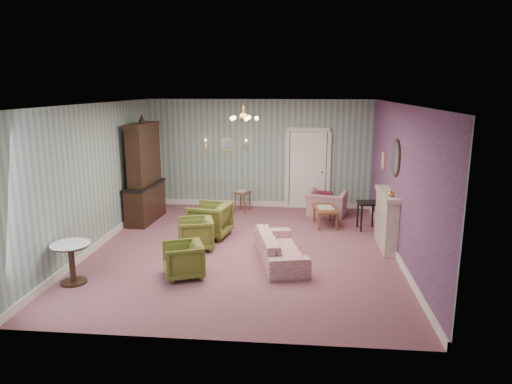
# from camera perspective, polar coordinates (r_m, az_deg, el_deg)

# --- Properties ---
(floor) EXTENTS (7.00, 7.00, 0.00)m
(floor) POSITION_cam_1_polar(r_m,az_deg,el_deg) (9.50, -1.44, -6.99)
(floor) COLOR #8E5260
(floor) RESTS_ON ground
(ceiling) EXTENTS (7.00, 7.00, 0.00)m
(ceiling) POSITION_cam_1_polar(r_m,az_deg,el_deg) (8.95, -1.55, 10.77)
(ceiling) COLOR white
(ceiling) RESTS_ON ground
(wall_back) EXTENTS (6.00, 0.00, 6.00)m
(wall_back) POSITION_cam_1_polar(r_m,az_deg,el_deg) (12.55, 0.44, 4.69)
(wall_back) COLOR slate
(wall_back) RESTS_ON ground
(wall_front) EXTENTS (6.00, 0.00, 6.00)m
(wall_front) POSITION_cam_1_polar(r_m,az_deg,el_deg) (5.76, -5.71, -5.09)
(wall_front) COLOR slate
(wall_front) RESTS_ON ground
(wall_left) EXTENTS (0.00, 7.00, 7.00)m
(wall_left) POSITION_cam_1_polar(r_m,az_deg,el_deg) (9.93, -18.95, 1.85)
(wall_left) COLOR slate
(wall_left) RESTS_ON ground
(wall_right) EXTENTS (0.00, 7.00, 7.00)m
(wall_right) POSITION_cam_1_polar(r_m,az_deg,el_deg) (9.25, 17.30, 1.21)
(wall_right) COLOR slate
(wall_right) RESTS_ON ground
(wall_right_floral) EXTENTS (0.00, 7.00, 7.00)m
(wall_right_floral) POSITION_cam_1_polar(r_m,az_deg,el_deg) (9.25, 17.20, 1.21)
(wall_right_floral) COLOR #B45A89
(wall_right_floral) RESTS_ON ground
(door) EXTENTS (1.12, 0.12, 2.16)m
(door) POSITION_cam_1_polar(r_m,az_deg,el_deg) (12.52, 6.37, 2.88)
(door) COLOR white
(door) RESTS_ON floor
(olive_chair_a) EXTENTS (0.81, 0.83, 0.67)m
(olive_chair_a) POSITION_cam_1_polar(r_m,az_deg,el_deg) (8.16, -8.94, -8.04)
(olive_chair_a) COLOR #616724
(olive_chair_a) RESTS_ON floor
(olive_chair_b) EXTENTS (0.80, 0.83, 0.70)m
(olive_chair_b) POSITION_cam_1_polar(r_m,az_deg,el_deg) (9.47, -7.46, -4.93)
(olive_chair_b) COLOR #616724
(olive_chair_b) RESTS_ON floor
(olive_chair_c) EXTENTS (0.89, 0.93, 0.83)m
(olive_chair_c) POSITION_cam_1_polar(r_m,az_deg,el_deg) (10.19, -5.69, -3.24)
(olive_chair_c) COLOR #616724
(olive_chair_c) RESTS_ON floor
(sofa_chintz) EXTENTS (0.95, 1.94, 0.73)m
(sofa_chintz) POSITION_cam_1_polar(r_m,az_deg,el_deg) (8.73, 3.02, -6.29)
(sofa_chintz) COLOR #A0405B
(sofa_chintz) RESTS_ON floor
(wingback_chair) EXTENTS (1.09, 0.85, 0.84)m
(wingback_chair) POSITION_cam_1_polar(r_m,az_deg,el_deg) (11.92, 8.67, -0.92)
(wingback_chair) COLOR #A0405B
(wingback_chair) RESTS_ON floor
(dresser) EXTENTS (0.62, 1.55, 2.54)m
(dresser) POSITION_cam_1_polar(r_m,az_deg,el_deg) (11.49, -13.61, 2.67)
(dresser) COLOR black
(dresser) RESTS_ON floor
(fireplace) EXTENTS (0.30, 1.40, 1.16)m
(fireplace) POSITION_cam_1_polar(r_m,az_deg,el_deg) (9.80, 15.70, -3.29)
(fireplace) COLOR beige
(fireplace) RESTS_ON floor
(mantel_vase) EXTENTS (0.15, 0.15, 0.15)m
(mantel_vase) POSITION_cam_1_polar(r_m,az_deg,el_deg) (9.26, 16.24, -0.08)
(mantel_vase) COLOR gold
(mantel_vase) RESTS_ON fireplace
(oval_mirror) EXTENTS (0.04, 0.76, 0.84)m
(oval_mirror) POSITION_cam_1_polar(r_m,az_deg,el_deg) (9.56, 16.74, 4.04)
(oval_mirror) COLOR white
(oval_mirror) RESTS_ON wall_right
(framed_print) EXTENTS (0.04, 0.34, 0.42)m
(framed_print) POSITION_cam_1_polar(r_m,az_deg,el_deg) (10.91, 15.37, 3.82)
(framed_print) COLOR gold
(framed_print) RESTS_ON wall_right
(coffee_table) EXTENTS (0.61, 0.95, 0.45)m
(coffee_table) POSITION_cam_1_polar(r_m,az_deg,el_deg) (11.09, 8.47, -3.00)
(coffee_table) COLOR brown
(coffee_table) RESTS_ON floor
(side_table_black) EXTENTS (0.48, 0.48, 0.65)m
(side_table_black) POSITION_cam_1_polar(r_m,az_deg,el_deg) (10.96, 13.48, -2.86)
(side_table_black) COLOR black
(side_table_black) RESTS_ON floor
(pedestal_table) EXTENTS (0.83, 0.83, 0.70)m
(pedestal_table) POSITION_cam_1_polar(r_m,az_deg,el_deg) (8.38, -21.65, -8.13)
(pedestal_table) COLOR black
(pedestal_table) RESTS_ON floor
(nesting_table) EXTENTS (0.46, 0.52, 0.57)m
(nesting_table) POSITION_cam_1_polar(r_m,az_deg,el_deg) (12.24, -1.66, -1.07)
(nesting_table) COLOR brown
(nesting_table) RESTS_ON floor
(gilt_mirror_back) EXTENTS (0.28, 0.06, 0.36)m
(gilt_mirror_back) POSITION_cam_1_polar(r_m,az_deg,el_deg) (12.59, -3.68, 5.84)
(gilt_mirror_back) COLOR gold
(gilt_mirror_back) RESTS_ON wall_back
(sconce_left) EXTENTS (0.16, 0.12, 0.30)m
(sconce_left) POSITION_cam_1_polar(r_m,az_deg,el_deg) (12.67, -6.16, 5.84)
(sconce_left) COLOR gold
(sconce_left) RESTS_ON wall_back
(sconce_right) EXTENTS (0.16, 0.12, 0.30)m
(sconce_right) POSITION_cam_1_polar(r_m,az_deg,el_deg) (12.49, -1.19, 5.81)
(sconce_right) COLOR gold
(sconce_right) RESTS_ON wall_back
(chandelier) EXTENTS (0.56, 0.56, 0.36)m
(chandelier) POSITION_cam_1_polar(r_m,az_deg,el_deg) (8.96, -1.54, 9.04)
(chandelier) COLOR gold
(chandelier) RESTS_ON ceiling
(burgundy_cushion) EXTENTS (0.41, 0.28, 0.39)m
(burgundy_cushion) POSITION_cam_1_polar(r_m,az_deg,el_deg) (11.76, 8.47, -0.81)
(burgundy_cushion) COLOR maroon
(burgundy_cushion) RESTS_ON wingback_chair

